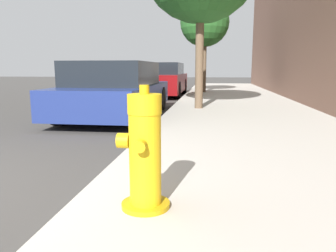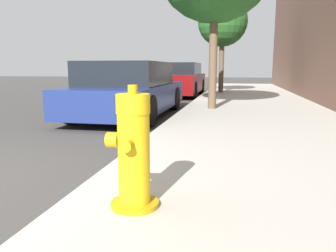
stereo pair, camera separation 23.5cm
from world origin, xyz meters
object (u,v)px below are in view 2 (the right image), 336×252
at_px(fire_hydrant, 133,153).
at_px(street_tree_far, 223,22).
at_px(parked_car_near, 129,90).
at_px(parked_car_mid, 180,80).

height_order(fire_hydrant, street_tree_far, street_tree_far).
xyz_separation_m(parked_car_near, parked_car_mid, (0.21, 6.07, 0.04)).
distance_m(fire_hydrant, parked_car_near, 5.59).
distance_m(fire_hydrant, street_tree_far, 12.07).
relative_size(parked_car_near, street_tree_far, 1.14).
distance_m(parked_car_mid, street_tree_far, 2.90).
relative_size(parked_car_near, parked_car_mid, 1.00).
bearing_deg(street_tree_far, parked_car_mid, -164.80).
xyz_separation_m(parked_car_mid, street_tree_far, (1.66, 0.45, 2.33)).
xyz_separation_m(fire_hydrant, parked_car_near, (-1.78, 5.30, 0.08)).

